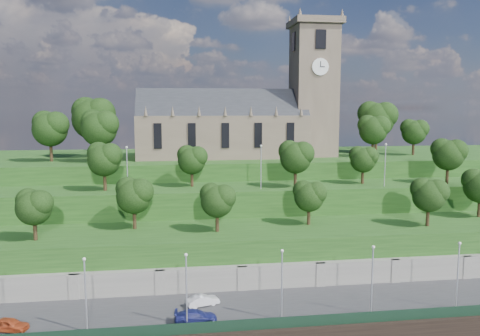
{
  "coord_description": "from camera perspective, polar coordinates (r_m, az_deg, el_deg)",
  "views": [
    {
      "loc": [
        -12.78,
        -43.75,
        24.41
      ],
      "look_at": [
        -2.69,
        30.0,
        14.82
      ],
      "focal_mm": 35.0,
      "sensor_mm": 36.0,
      "label": 1
    }
  ],
  "objects": [
    {
      "name": "car_middle",
      "position": [
        55.54,
        -4.56,
        -15.79
      ],
      "size": [
        3.97,
        2.36,
        1.23
      ],
      "primitive_type": "imported",
      "rotation": [
        0.0,
        0.0,
        1.87
      ],
      "color": "silver",
      "rests_on": "promenade"
    },
    {
      "name": "hilltop",
      "position": [
        96.12,
        -0.03,
        -2.79
      ],
      "size": [
        160.0,
        32.0,
        15.0
      ],
      "primitive_type": "cube",
      "color": "#1D4316",
      "rests_on": "ground"
    },
    {
      "name": "trees_lower",
      "position": [
        64.75,
        5.6,
        -3.17
      ],
      "size": [
        68.02,
        8.72,
        7.33
      ],
      "color": "black",
      "rests_on": "embankment_lower"
    },
    {
      "name": "trees_upper",
      "position": [
        74.13,
        5.55,
        1.44
      ],
      "size": [
        60.37,
        7.71,
        7.49
      ],
      "color": "black",
      "rests_on": "embankment_upper"
    },
    {
      "name": "car_right",
      "position": [
        51.79,
        -5.4,
        -17.54
      ],
      "size": [
        4.57,
        2.1,
        1.29
      ],
      "primitive_type": "imported",
      "rotation": [
        0.0,
        0.0,
        1.5
      ],
      "color": "navy",
      "rests_on": "promenade"
    },
    {
      "name": "church",
      "position": [
        90.78,
        0.81,
        6.15
      ],
      "size": [
        38.6,
        12.35,
        27.6
      ],
      "color": "brown",
      "rests_on": "hilltop"
    },
    {
      "name": "promenade",
      "position": [
        56.45,
        6.3,
        -17.21
      ],
      "size": [
        160.0,
        12.0,
        2.0
      ],
      "primitive_type": "cube",
      "color": "#2D2D30",
      "rests_on": "ground"
    },
    {
      "name": "trees_hilltop",
      "position": [
        89.73,
        -2.61,
        5.66
      ],
      "size": [
        74.89,
        16.7,
        11.49
      ],
      "color": "black",
      "rests_on": "hilltop"
    },
    {
      "name": "lamp_posts_upper",
      "position": [
        71.41,
        2.57,
        0.59
      ],
      "size": [
        40.36,
        0.36,
        6.87
      ],
      "color": "#B2B2B7",
      "rests_on": "embankment_upper"
    },
    {
      "name": "fence",
      "position": [
        51.05,
        7.87,
        -18.03
      ],
      "size": [
        160.0,
        0.1,
        1.2
      ],
      "primitive_type": "cube",
      "color": "black",
      "rests_on": "promenade"
    },
    {
      "name": "car_left",
      "position": [
        55.01,
        -26.32,
        -16.74
      ],
      "size": [
        4.15,
        2.49,
        1.32
      ],
      "primitive_type": "imported",
      "rotation": [
        0.0,
        0.0,
        1.31
      ],
      "color": "#9E3A1A",
      "rests_on": "promenade"
    },
    {
      "name": "embankment_upper",
      "position": [
        76.12,
        2.12,
        -6.66
      ],
      "size": [
        160.0,
        10.0,
        12.0
      ],
      "primitive_type": "cube",
      "color": "#1D4316",
      "rests_on": "ground"
    },
    {
      "name": "embankment_lower",
      "position": [
        66.28,
        3.78,
        -10.61
      ],
      "size": [
        160.0,
        12.0,
        8.0
      ],
      "primitive_type": "cube",
      "color": "#1D4316",
      "rests_on": "ground"
    },
    {
      "name": "lamp_posts_promenade",
      "position": [
        50.76,
        5.12,
        -13.37
      ],
      "size": [
        60.36,
        0.36,
        7.76
      ],
      "color": "#B2B2B7",
      "rests_on": "promenade"
    },
    {
      "name": "retaining_wall",
      "position": [
        61.22,
        4.93,
        -13.66
      ],
      "size": [
        160.0,
        2.1,
        5.0
      ],
      "color": "slate",
      "rests_on": "ground"
    }
  ]
}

